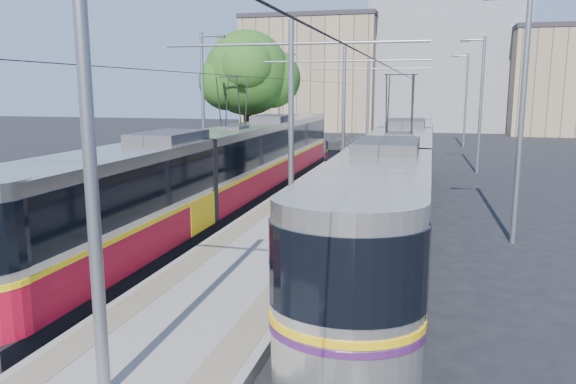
# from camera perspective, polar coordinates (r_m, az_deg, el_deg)

# --- Properties ---
(ground) EXTENTS (160.00, 160.00, 0.00)m
(ground) POSITION_cam_1_polar(r_m,az_deg,el_deg) (13.05, -8.44, -12.10)
(ground) COLOR black
(ground) RESTS_ON ground
(platform) EXTENTS (4.00, 50.00, 0.30)m
(platform) POSITION_cam_1_polar(r_m,az_deg,el_deg) (28.89, 4.64, 0.74)
(platform) COLOR gray
(platform) RESTS_ON ground
(tactile_strip_left) EXTENTS (0.70, 50.00, 0.01)m
(tactile_strip_left) POSITION_cam_1_polar(r_m,az_deg,el_deg) (29.14, 1.83, 1.16)
(tactile_strip_left) COLOR gray
(tactile_strip_left) RESTS_ON platform
(tactile_strip_right) EXTENTS (0.70, 50.00, 0.01)m
(tactile_strip_right) POSITION_cam_1_polar(r_m,az_deg,el_deg) (28.66, 7.50, 0.92)
(tactile_strip_right) COLOR gray
(tactile_strip_right) RESTS_ON platform
(rails) EXTENTS (8.71, 70.00, 0.03)m
(rails) POSITION_cam_1_polar(r_m,az_deg,el_deg) (28.91, 4.64, 0.48)
(rails) COLOR gray
(rails) RESTS_ON ground
(tram_left) EXTENTS (2.43, 31.28, 5.50)m
(tram_left) POSITION_cam_1_polar(r_m,az_deg,el_deg) (24.79, -5.52, 2.77)
(tram_left) COLOR black
(tram_left) RESTS_ON ground
(tram_right) EXTENTS (2.43, 27.61, 5.50)m
(tram_right) POSITION_cam_1_polar(r_m,az_deg,el_deg) (21.32, 11.05, 1.80)
(tram_right) COLOR black
(tram_right) RESTS_ON ground
(catenary) EXTENTS (9.20, 70.00, 7.00)m
(catenary) POSITION_cam_1_polar(r_m,az_deg,el_deg) (25.69, 3.69, 9.36)
(catenary) COLOR slate
(catenary) RESTS_ON platform
(street_lamps) EXTENTS (15.18, 38.22, 8.00)m
(street_lamps) POSITION_cam_1_polar(r_m,az_deg,el_deg) (32.45, 5.96, 8.93)
(street_lamps) COLOR slate
(street_lamps) RESTS_ON ground
(shelter) EXTENTS (0.89, 1.14, 2.21)m
(shelter) POSITION_cam_1_polar(r_m,az_deg,el_deg) (27.51, 4.56, 3.01)
(shelter) COLOR black
(shelter) RESTS_ON platform
(tree) EXTENTS (6.02, 5.56, 8.74)m
(tree) POSITION_cam_1_polar(r_m,az_deg,el_deg) (37.23, -3.54, 11.80)
(tree) COLOR #382314
(tree) RESTS_ON ground
(building_left) EXTENTS (16.32, 12.24, 13.79)m
(building_left) POSITION_cam_1_polar(r_m,az_deg,el_deg) (72.63, 2.66, 11.88)
(building_left) COLOR gray
(building_left) RESTS_ON ground
(building_centre) EXTENTS (18.36, 14.28, 16.49)m
(building_centre) POSITION_cam_1_polar(r_m,az_deg,el_deg) (75.17, 15.64, 12.50)
(building_centre) COLOR gray
(building_centre) RESTS_ON ground
(building_right) EXTENTS (14.28, 10.20, 11.77)m
(building_right) POSITION_cam_1_polar(r_m,az_deg,el_deg) (70.75, 27.22, 9.99)
(building_right) COLOR gray
(building_right) RESTS_ON ground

